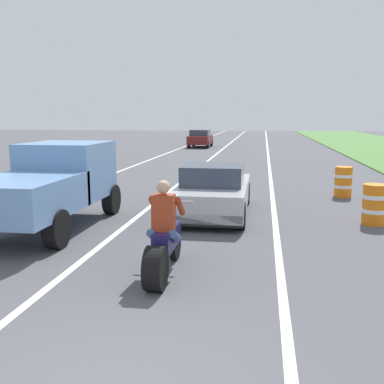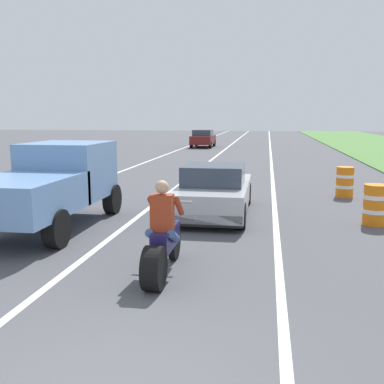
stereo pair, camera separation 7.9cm
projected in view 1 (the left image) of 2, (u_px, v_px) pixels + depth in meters
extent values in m
cube|color=white|center=(133.00, 166.00, 24.30)|extent=(0.14, 120.00, 0.01)
cube|color=white|center=(270.00, 168.00, 23.19)|extent=(0.14, 120.00, 0.01)
cube|color=white|center=(200.00, 167.00, 23.74)|extent=(0.14, 120.00, 0.01)
cylinder|color=black|center=(156.00, 268.00, 6.91)|extent=(0.28, 0.69, 0.69)
cylinder|color=black|center=(175.00, 243.00, 8.43)|extent=(0.12, 0.63, 0.63)
cube|color=#1E194C|center=(167.00, 238.00, 7.67)|extent=(0.28, 1.10, 0.36)
cylinder|color=#B2B2B7|center=(174.00, 225.00, 8.29)|extent=(0.08, 0.36, 0.73)
cylinder|color=#A5A5AA|center=(174.00, 202.00, 8.20)|extent=(0.70, 0.05, 0.05)
cube|color=#993319|center=(163.00, 213.00, 7.37)|extent=(0.36, 0.24, 0.60)
sphere|color=tan|center=(163.00, 187.00, 7.30)|extent=(0.22, 0.22, 0.22)
cylinder|color=#384C7A|center=(153.00, 236.00, 7.49)|extent=(0.14, 0.47, 0.32)
cylinder|color=#993319|center=(155.00, 206.00, 7.69)|extent=(0.10, 0.51, 0.40)
cylinder|color=#384C7A|center=(175.00, 236.00, 7.44)|extent=(0.14, 0.47, 0.32)
cylinder|color=#993319|center=(180.00, 206.00, 7.62)|extent=(0.10, 0.51, 0.40)
cube|color=#B7B7BC|center=(214.00, 195.00, 12.33)|extent=(1.80, 4.30, 0.64)
cube|color=#333D4C|center=(213.00, 175.00, 12.04)|extent=(1.56, 1.70, 0.52)
cube|color=black|center=(204.00, 220.00, 10.38)|extent=(1.76, 0.20, 0.28)
cylinder|color=black|center=(194.00, 192.00, 14.05)|extent=(0.24, 0.64, 0.64)
cylinder|color=black|center=(246.00, 193.00, 13.80)|extent=(0.24, 0.64, 0.64)
cylinder|color=black|center=(174.00, 214.00, 10.93)|extent=(0.24, 0.64, 0.64)
cylinder|color=black|center=(240.00, 216.00, 10.69)|extent=(0.24, 0.64, 0.64)
cube|color=#6B93C6|center=(68.00, 170.00, 11.58)|extent=(1.90, 2.10, 1.40)
cube|color=#333D4C|center=(73.00, 154.00, 11.86)|extent=(1.67, 0.29, 0.57)
cube|color=#6B93C6|center=(23.00, 197.00, 9.44)|extent=(1.90, 2.70, 0.80)
cylinder|color=black|center=(52.00, 198.00, 12.64)|extent=(0.28, 0.80, 0.80)
cylinder|color=black|center=(112.00, 199.00, 12.37)|extent=(0.28, 0.80, 0.80)
cylinder|color=black|center=(57.00, 229.00, 9.11)|extent=(0.28, 0.80, 0.80)
cylinder|color=orange|center=(374.00, 205.00, 11.10)|extent=(0.56, 0.56, 1.00)
cylinder|color=white|center=(375.00, 197.00, 11.07)|extent=(0.58, 0.58, 0.10)
cylinder|color=white|center=(374.00, 211.00, 11.13)|extent=(0.58, 0.58, 0.10)
cylinder|color=orange|center=(343.00, 182.00, 14.96)|extent=(0.56, 0.56, 1.00)
cylinder|color=white|center=(343.00, 176.00, 14.92)|extent=(0.58, 0.58, 0.10)
cylinder|color=white|center=(343.00, 186.00, 14.98)|extent=(0.58, 0.58, 0.10)
cube|color=maroon|center=(200.00, 140.00, 39.01)|extent=(1.76, 4.00, 0.70)
cube|color=#333D4C|center=(200.00, 133.00, 38.72)|extent=(1.56, 2.00, 0.50)
cylinder|color=black|center=(194.00, 143.00, 40.55)|extent=(0.20, 0.60, 0.60)
cylinder|color=black|center=(211.00, 143.00, 40.31)|extent=(0.20, 0.60, 0.60)
cylinder|color=black|center=(189.00, 145.00, 37.83)|extent=(0.20, 0.60, 0.60)
cylinder|color=black|center=(208.00, 145.00, 37.58)|extent=(0.20, 0.60, 0.60)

